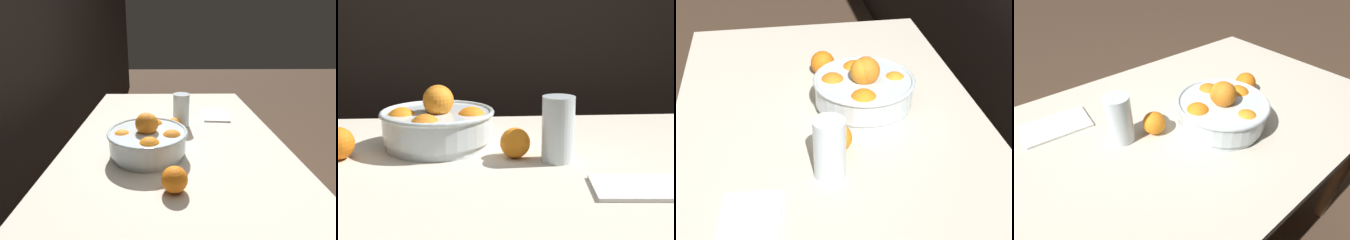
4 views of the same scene
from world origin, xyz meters
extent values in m
cube|color=beige|center=(0.00, 0.00, 0.72)|extent=(1.49, 0.86, 0.03)
cylinder|color=silver|center=(-0.10, 0.10, 0.75)|extent=(0.26, 0.26, 0.02)
cylinder|color=silver|center=(-0.10, 0.10, 0.79)|extent=(0.27, 0.27, 0.07)
torus|color=silver|center=(-0.10, 0.10, 0.82)|extent=(0.28, 0.28, 0.01)
sphere|color=orange|center=(-0.02, 0.08, 0.80)|extent=(0.08, 0.08, 0.08)
sphere|color=orange|center=(-0.11, 0.19, 0.80)|extent=(0.08, 0.08, 0.08)
sphere|color=orange|center=(-0.19, 0.09, 0.80)|extent=(0.08, 0.08, 0.08)
sphere|color=orange|center=(-0.12, 0.02, 0.80)|extent=(0.08, 0.08, 0.08)
sphere|color=orange|center=(-0.10, 0.11, 0.85)|extent=(0.08, 0.08, 0.08)
sphere|color=orange|center=(-0.10, 0.10, 0.85)|extent=(0.07, 0.07, 0.07)
cylinder|color=#F4A314|center=(0.18, -0.03, 0.80)|extent=(0.07, 0.07, 0.12)
cylinder|color=silver|center=(0.18, -0.03, 0.81)|extent=(0.07, 0.07, 0.15)
sphere|color=orange|center=(0.08, 0.00, 0.77)|extent=(0.07, 0.07, 0.07)
sphere|color=orange|center=(-0.32, 0.01, 0.77)|extent=(0.08, 0.08, 0.08)
cube|color=white|center=(0.31, -0.22, 0.74)|extent=(0.21, 0.14, 0.01)
camera|label=1|loc=(-0.95, 0.04, 1.19)|focal=28.00mm
camera|label=2|loc=(-0.01, -1.04, 1.07)|focal=50.00mm
camera|label=3|loc=(1.01, -0.14, 1.44)|focal=50.00mm
camera|label=4|loc=(0.41, 0.54, 1.26)|focal=28.00mm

